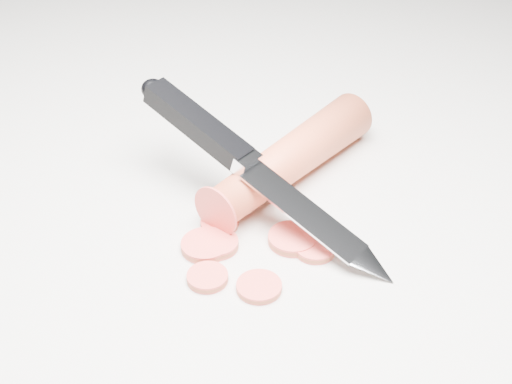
# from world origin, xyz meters

# --- Properties ---
(ground) EXTENTS (2.40, 2.40, 0.00)m
(ground) POSITION_xyz_m (0.00, 0.00, 0.00)
(ground) COLOR beige
(ground) RESTS_ON ground
(carrot) EXTENTS (0.12, 0.19, 0.04)m
(carrot) POSITION_xyz_m (0.02, 0.07, 0.02)
(carrot) COLOR #D74B2A
(carrot) RESTS_ON ground
(carrot_slice_0) EXTENTS (0.03, 0.03, 0.01)m
(carrot_slice_0) POSITION_xyz_m (-0.02, -0.01, 0.00)
(carrot_slice_0) COLOR #E84038
(carrot_slice_0) RESTS_ON ground
(carrot_slice_1) EXTENTS (0.04, 0.04, 0.01)m
(carrot_slice_1) POSITION_xyz_m (0.04, -0.02, 0.00)
(carrot_slice_1) COLOR #E84038
(carrot_slice_1) RESTS_ON ground
(carrot_slice_2) EXTENTS (0.04, 0.04, 0.01)m
(carrot_slice_2) POSITION_xyz_m (-0.03, -0.04, 0.00)
(carrot_slice_2) COLOR #E84038
(carrot_slice_2) RESTS_ON ground
(carrot_slice_3) EXTENTS (0.03, 0.03, 0.01)m
(carrot_slice_3) POSITION_xyz_m (0.02, -0.08, 0.00)
(carrot_slice_3) COLOR #E84038
(carrot_slice_3) RESTS_ON ground
(carrot_slice_4) EXTENTS (0.03, 0.03, 0.01)m
(carrot_slice_4) POSITION_xyz_m (0.06, -0.03, 0.00)
(carrot_slice_4) COLOR #E84038
(carrot_slice_4) RESTS_ON ground
(carrot_slice_5) EXTENTS (0.03, 0.03, 0.01)m
(carrot_slice_5) POSITION_xyz_m (-0.02, -0.04, 0.00)
(carrot_slice_5) COLOR #E84038
(carrot_slice_5) RESTS_ON ground
(carrot_slice_6) EXTENTS (0.03, 0.03, 0.01)m
(carrot_slice_6) POSITION_xyz_m (-0.02, -0.08, 0.00)
(carrot_slice_6) COLOR #E84038
(carrot_slice_6) RESTS_ON ground
(kitchen_knife) EXTENTS (0.25, 0.14, 0.09)m
(kitchen_knife) POSITION_xyz_m (0.01, 0.01, 0.04)
(kitchen_knife) COLOR silver
(kitchen_knife) RESTS_ON ground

